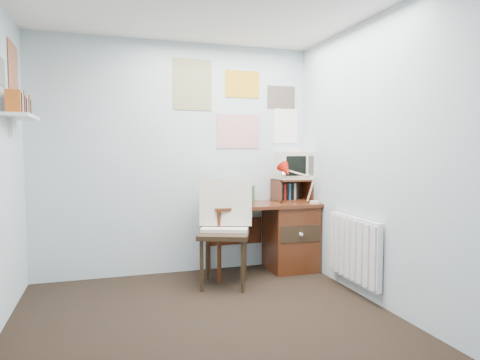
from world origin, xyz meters
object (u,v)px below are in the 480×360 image
object	(u,v)px
crt_tv	(294,164)
desk	(286,234)
desk_chair	(224,234)
radiator	(354,249)
desk_lamp	(315,185)
wall_shelf	(21,117)
tv_riser	(292,190)

from	to	relation	value
crt_tv	desk	bearing A→B (deg)	-138.21
desk_chair	radiator	size ratio (longest dim) A/B	1.29
desk	desk_chair	world-z (taller)	desk_chair
desk_lamp	wall_shelf	bearing A→B (deg)	-166.28
radiator	desk	bearing A→B (deg)	107.24
desk_chair	wall_shelf	size ratio (longest dim) A/B	1.66
desk_chair	radiator	xyz separation A→B (m)	(1.10, -0.57, -0.09)
crt_tv	desk_lamp	bearing A→B (deg)	-71.09
desk	wall_shelf	bearing A→B (deg)	-171.60
crt_tv	radiator	bearing A→B (deg)	-81.42
tv_riser	crt_tv	world-z (taller)	crt_tv
desk	desk_chair	xyz separation A→B (m)	(-0.81, -0.36, 0.11)
desk_chair	crt_tv	distance (m)	1.27
desk_chair	tv_riser	bearing A→B (deg)	48.07
radiator	wall_shelf	bearing A→B (deg)	169.11
desk_lamp	tv_riser	bearing A→B (deg)	124.22
tv_riser	radiator	world-z (taller)	tv_riser
desk	tv_riser	distance (m)	0.51
desk_lamp	tv_riser	size ratio (longest dim) A/B	1.00
desk_chair	radiator	distance (m)	1.24
tv_riser	crt_tv	distance (m)	0.30
crt_tv	wall_shelf	bearing A→B (deg)	-168.13
desk_lamp	wall_shelf	xyz separation A→B (m)	(-2.83, -0.18, 0.66)
tv_riser	crt_tv	xyz separation A→B (m)	(0.03, 0.02, 0.30)
radiator	desk_chair	bearing A→B (deg)	152.59
desk_chair	wall_shelf	distance (m)	2.08
wall_shelf	desk_lamp	bearing A→B (deg)	3.68
tv_riser	wall_shelf	world-z (taller)	wall_shelf
desk	crt_tv	size ratio (longest dim) A/B	3.32
desk_lamp	desk	bearing A→B (deg)	152.47
desk	radiator	size ratio (longest dim) A/B	1.50
tv_riser	desk	bearing A→B (deg)	-137.04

